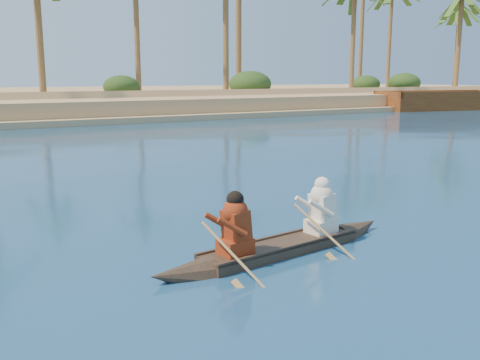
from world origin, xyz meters
TOP-DOWN VIEW (x-y plane):
  - ground at (0.00, 0.00)m, footprint 160.00×160.00m
  - sandy_embankment at (0.00, 46.89)m, footprint 150.00×51.00m
  - palm_grove at (0.00, 35.00)m, footprint 110.00×14.00m
  - shrub_cluster at (0.00, 31.50)m, footprint 100.00×6.00m
  - canoe at (-3.00, -1.54)m, footprint 4.64×1.13m
  - barge_right at (30.36, 22.00)m, footprint 11.58×5.76m

SIDE VIEW (x-z plane):
  - ground at x=0.00m, z-range 0.00..0.00m
  - canoe at x=-3.00m, z-range -0.39..0.88m
  - sandy_embankment at x=0.00m, z-range -0.22..1.28m
  - barge_right at x=30.36m, z-range -0.28..1.57m
  - shrub_cluster at x=0.00m, z-range 0.00..2.40m
  - palm_grove at x=0.00m, z-range 0.00..16.00m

